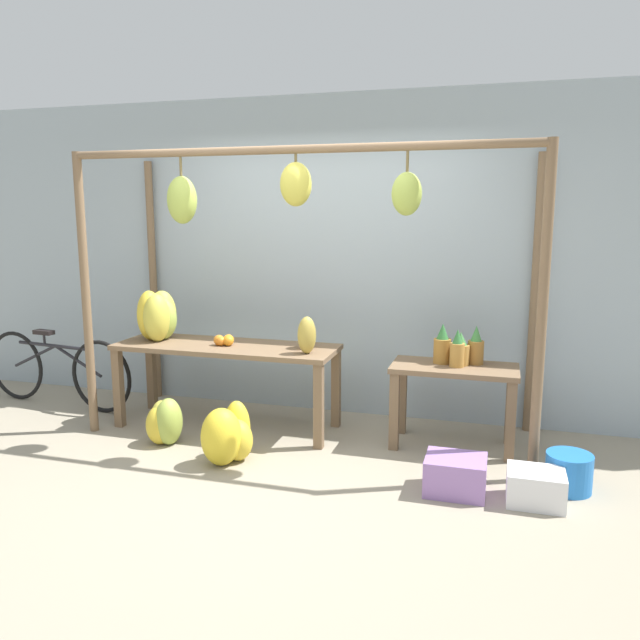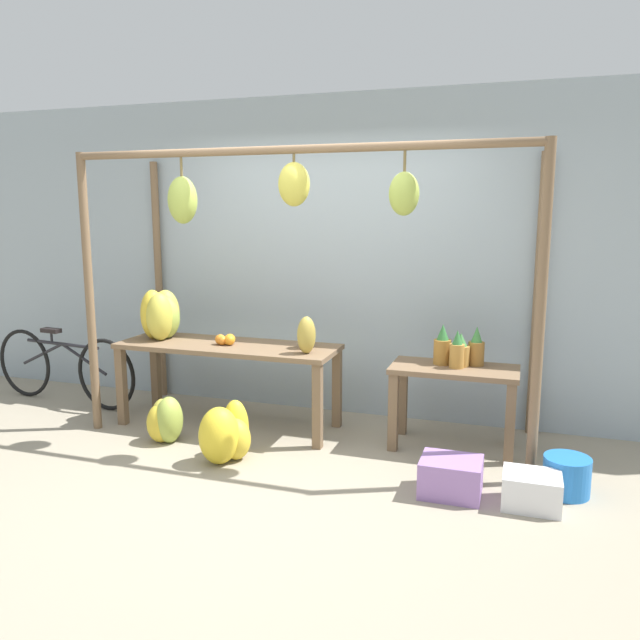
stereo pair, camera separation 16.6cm
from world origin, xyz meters
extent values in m
plane|color=gray|center=(0.00, 0.00, 0.00)|extent=(20.00, 20.00, 0.00)
cube|color=#99A8B2|center=(0.00, 1.60, 1.40)|extent=(8.00, 0.08, 2.80)
cylinder|color=brown|center=(-1.74, 0.49, 1.13)|extent=(0.07, 0.07, 2.27)
cylinder|color=brown|center=(1.74, 0.49, 1.13)|extent=(0.07, 0.07, 2.27)
cylinder|color=brown|center=(-1.74, 1.51, 1.13)|extent=(0.07, 0.07, 2.27)
cylinder|color=brown|center=(1.74, 1.51, 1.13)|extent=(0.07, 0.07, 2.27)
cylinder|color=brown|center=(0.00, 0.49, 2.24)|extent=(3.48, 0.06, 0.06)
cylinder|color=brown|center=(-0.84, 0.49, 2.14)|extent=(0.02, 0.02, 0.14)
ellipsoid|color=#9EB247|center=(-0.84, 0.49, 1.89)|extent=(0.23, 0.20, 0.35)
cylinder|color=brown|center=(0.05, 0.49, 2.18)|extent=(0.02, 0.02, 0.05)
ellipsoid|color=gold|center=(0.05, 0.49, 2.00)|extent=(0.23, 0.20, 0.31)
cylinder|color=brown|center=(0.84, 0.49, 2.14)|extent=(0.02, 0.02, 0.14)
ellipsoid|color=#9EB247|center=(0.84, 0.49, 1.93)|extent=(0.20, 0.18, 0.29)
cube|color=brown|center=(-0.71, 0.90, 0.69)|extent=(1.86, 0.62, 0.04)
cube|color=brown|center=(-1.59, 0.64, 0.34)|extent=(0.07, 0.07, 0.67)
cube|color=brown|center=(0.18, 0.64, 0.34)|extent=(0.07, 0.07, 0.67)
cube|color=brown|center=(-1.59, 1.16, 0.34)|extent=(0.07, 0.07, 0.67)
cube|color=brown|center=(0.18, 1.16, 0.34)|extent=(0.07, 0.07, 0.67)
cube|color=brown|center=(1.16, 0.97, 0.63)|extent=(0.95, 0.48, 0.04)
cube|color=brown|center=(0.74, 0.78, 0.30)|extent=(0.07, 0.07, 0.61)
cube|color=brown|center=(1.59, 0.78, 0.30)|extent=(0.07, 0.07, 0.61)
cube|color=brown|center=(0.74, 1.16, 0.30)|extent=(0.07, 0.07, 0.61)
cube|color=brown|center=(1.59, 1.16, 0.30)|extent=(0.07, 0.07, 0.61)
ellipsoid|color=#9EB247|center=(-1.33, 0.94, 0.89)|extent=(0.34, 0.34, 0.36)
ellipsoid|color=gold|center=(-1.36, 1.00, 0.92)|extent=(0.33, 0.33, 0.42)
ellipsoid|color=#9EB247|center=(-1.40, 0.96, 0.91)|extent=(0.31, 0.30, 0.40)
ellipsoid|color=gold|center=(-1.42, 0.90, 0.93)|extent=(0.26, 0.27, 0.43)
ellipsoid|color=gold|center=(-1.32, 0.85, 0.92)|extent=(0.28, 0.29, 0.41)
sphere|color=orange|center=(-0.68, 0.87, 0.75)|extent=(0.07, 0.07, 0.07)
sphere|color=orange|center=(-0.68, 0.88, 0.75)|extent=(0.09, 0.09, 0.09)
sphere|color=orange|center=(-0.68, 0.89, 0.76)|extent=(0.09, 0.09, 0.09)
sphere|color=orange|center=(-0.75, 0.86, 0.76)|extent=(0.09, 0.09, 0.09)
sphere|color=orange|center=(-0.73, 0.85, 0.75)|extent=(0.08, 0.08, 0.08)
sphere|color=orange|center=(-0.67, 0.86, 0.75)|extent=(0.09, 0.09, 0.09)
cylinder|color=#B27F38|center=(1.20, 1.02, 0.72)|extent=(0.14, 0.14, 0.16)
cone|color=#428442|center=(1.20, 1.02, 0.85)|extent=(0.10, 0.10, 0.10)
cylinder|color=#B27F38|center=(1.18, 0.95, 0.74)|extent=(0.11, 0.11, 0.18)
cone|color=#337538|center=(1.18, 0.95, 0.88)|extent=(0.08, 0.08, 0.11)
cylinder|color=#A3702D|center=(1.06, 1.03, 0.74)|extent=(0.13, 0.13, 0.19)
cone|color=#337538|center=(1.06, 1.03, 0.90)|extent=(0.09, 0.09, 0.12)
cylinder|color=olive|center=(1.31, 1.08, 0.74)|extent=(0.12, 0.12, 0.18)
cone|color=#428442|center=(1.31, 1.08, 0.89)|extent=(0.09, 0.09, 0.12)
ellipsoid|color=#9EB247|center=(-0.97, 0.38, 0.19)|extent=(0.22, 0.24, 0.37)
ellipsoid|color=gold|center=(-1.04, 0.40, 0.17)|extent=(0.26, 0.27, 0.35)
ellipsoid|color=gold|center=(-1.04, 0.37, 0.16)|extent=(0.30, 0.30, 0.32)
ellipsoid|color=gold|center=(-0.33, 0.24, 0.16)|extent=(0.31, 0.29, 0.31)
ellipsoid|color=yellow|center=(-0.37, 0.32, 0.21)|extent=(0.24, 0.22, 0.43)
ellipsoid|color=yellow|center=(-0.41, 0.13, 0.21)|extent=(0.40, 0.40, 0.42)
cube|color=#9970B7|center=(1.25, 0.15, 0.12)|extent=(0.39, 0.32, 0.24)
cylinder|color=blue|center=(1.96, 0.39, 0.13)|extent=(0.30, 0.30, 0.25)
torus|color=black|center=(-3.00, 1.04, 0.34)|extent=(0.67, 0.11, 0.67)
torus|color=black|center=(-1.96, 0.92, 0.34)|extent=(0.67, 0.11, 0.67)
cylinder|color=black|center=(-2.48, 0.98, 0.57)|extent=(0.89, 0.13, 0.03)
cylinder|color=black|center=(-2.74, 1.01, 0.45)|extent=(0.53, 0.09, 0.26)
cylinder|color=black|center=(-2.22, 0.95, 0.45)|extent=(0.53, 0.09, 0.26)
cylinder|color=black|center=(-2.61, 1.00, 0.62)|extent=(0.02, 0.02, 0.10)
cube|color=black|center=(-2.61, 1.00, 0.69)|extent=(0.21, 0.10, 0.04)
cylinder|color=black|center=(-2.06, 0.93, 0.62)|extent=(0.02, 0.02, 0.10)
ellipsoid|color=#B2993D|center=(0.04, 0.78, 0.86)|extent=(0.20, 0.20, 0.29)
ellipsoid|color=gold|center=(-0.03, 0.96, 0.81)|extent=(0.14, 0.16, 0.21)
cube|color=silver|center=(1.74, 0.14, 0.11)|extent=(0.35, 0.29, 0.21)
camera|label=1|loc=(1.47, -3.76, 1.82)|focal=35.00mm
camera|label=2|loc=(1.63, -3.71, 1.82)|focal=35.00mm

